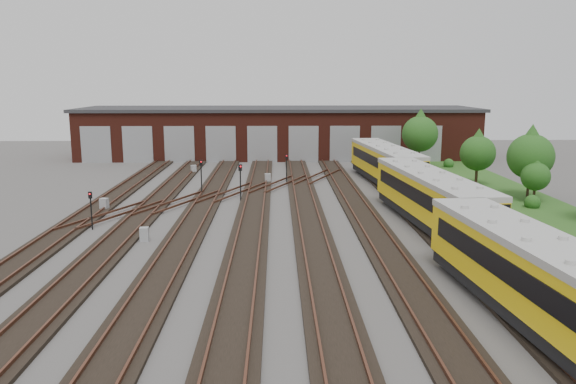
{
  "coord_description": "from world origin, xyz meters",
  "views": [
    {
      "loc": [
        -0.24,
        -33.73,
        9.57
      ],
      "look_at": [
        0.53,
        4.88,
        2.0
      ],
      "focal_mm": 35.0,
      "sensor_mm": 36.0,
      "label": 1
    }
  ],
  "objects": [
    {
      "name": "bush_2",
      "position": [
        19.42,
        29.39,
        0.59
      ],
      "size": [
        1.18,
        1.18,
        1.18
      ],
      "primitive_type": "sphere",
      "color": "#1D4D16",
      "rests_on": "ground"
    },
    {
      "name": "relay_cabinet_2",
      "position": [
        -8.37,
        -0.43,
        0.44
      ],
      "size": [
        0.55,
        0.47,
        0.87
      ],
      "primitive_type": "cube",
      "rotation": [
        0.0,
        0.0,
        0.08
      ],
      "color": "#96999B",
      "rests_on": "ground"
    },
    {
      "name": "relay_cabinet_1",
      "position": [
        -9.15,
        25.71,
        0.43
      ],
      "size": [
        0.65,
        0.6,
        0.87
      ],
      "primitive_type": "cube",
      "rotation": [
        0.0,
        0.0,
        0.4
      ],
      "color": "#96999B",
      "rests_on": "ground"
    },
    {
      "name": "signal_mast_2",
      "position": [
        -3.21,
        11.19,
        1.97
      ],
      "size": [
        0.3,
        0.29,
        3.05
      ],
      "rotation": [
        0.0,
        0.0,
        0.41
      ],
      "color": "black",
      "rests_on": "ground"
    },
    {
      "name": "signal_mast_3",
      "position": [
        0.67,
        18.77,
        1.85
      ],
      "size": [
        0.23,
        0.22,
        2.9
      ],
      "rotation": [
        0.0,
        0.0,
        0.07
      ],
      "color": "black",
      "rests_on": "ground"
    },
    {
      "name": "bush_0",
      "position": [
        16.0,
        -4.38,
        0.76
      ],
      "size": [
        1.52,
        1.52,
        1.52
      ],
      "primitive_type": "sphere",
      "color": "#1D4D16",
      "rests_on": "ground"
    },
    {
      "name": "metro_train",
      "position": [
        10.0,
        2.75,
        2.02
      ],
      "size": [
        4.35,
        48.2,
        3.31
      ],
      "rotation": [
        0.0,
        0.0,
        0.09
      ],
      "color": "black",
      "rests_on": "ground"
    },
    {
      "name": "maintenance_shed",
      "position": [
        -0.01,
        39.97,
        3.2
      ],
      "size": [
        51.0,
        12.5,
        6.35
      ],
      "color": "#4E1C13",
      "rests_on": "ground"
    },
    {
      "name": "signal_mast_1",
      "position": [
        -6.72,
        13.78,
        1.97
      ],
      "size": [
        0.28,
        0.27,
        3.07
      ],
      "rotation": [
        0.0,
        0.0,
        0.33
      ],
      "color": "black",
      "rests_on": "ground"
    },
    {
      "name": "relay_cabinet_4",
      "position": [
        12.56,
        18.44,
        0.48
      ],
      "size": [
        0.7,
        0.64,
        0.97
      ],
      "primitive_type": "cube",
      "rotation": [
        0.0,
        0.0,
        0.32
      ],
      "color": "#96999B",
      "rests_on": "ground"
    },
    {
      "name": "tree_3",
      "position": [
        20.49,
        10.15,
        2.44
      ],
      "size": [
        2.29,
        2.29,
        3.8
      ],
      "color": "#352218",
      "rests_on": "ground"
    },
    {
      "name": "ground",
      "position": [
        0.0,
        0.0,
        0.0
      ],
      "size": [
        120.0,
        120.0,
        0.0
      ],
      "primitive_type": "plane",
      "color": "#4A4745",
      "rests_on": "ground"
    },
    {
      "name": "track_network",
      "position": [
        -0.17,
        0.59,
        0.11
      ],
      "size": [
        30.4,
        70.0,
        0.33
      ],
      "color": "black",
      "rests_on": "ground"
    },
    {
      "name": "grass_verge",
      "position": [
        19.0,
        10.0,
        0.03
      ],
      "size": [
        8.0,
        55.0,
        0.05
      ],
      "primitive_type": "cube",
      "color": "#224C19",
      "rests_on": "ground"
    },
    {
      "name": "tree_0",
      "position": [
        16.0,
        29.57,
        4.3
      ],
      "size": [
        4.04,
        4.04,
        6.69
      ],
      "color": "#352218",
      "rests_on": "ground"
    },
    {
      "name": "relay_cabinet_3",
      "position": [
        -1.13,
        19.65,
        0.45
      ],
      "size": [
        0.59,
        0.51,
        0.91
      ],
      "primitive_type": "cube",
      "rotation": [
        0.0,
        0.0,
        0.11
      ],
      "color": "#96999B",
      "rests_on": "ground"
    },
    {
      "name": "bush_1",
      "position": [
        19.53,
        8.29,
        0.61
      ],
      "size": [
        1.21,
        1.21,
        1.21
      ],
      "primitive_type": "sphere",
      "color": "#1D4D16",
      "rests_on": "ground"
    },
    {
      "name": "tree_2",
      "position": [
        20.7,
        11.79,
        4.01
      ],
      "size": [
        3.76,
        3.76,
        6.23
      ],
      "color": "#352218",
      "rests_on": "ground"
    },
    {
      "name": "relay_cabinet_0",
      "position": [
        -13.35,
        8.05,
        0.48
      ],
      "size": [
        0.67,
        0.6,
        0.95
      ],
      "primitive_type": "cube",
      "rotation": [
        0.0,
        0.0,
        -0.25
      ],
      "color": "#96999B",
      "rests_on": "ground"
    },
    {
      "name": "signal_mast_0",
      "position": [
        -12.45,
        2.39,
        1.65
      ],
      "size": [
        0.23,
        0.22,
        2.56
      ],
      "rotation": [
        0.0,
        0.0,
        0.03
      ],
      "color": "black",
      "rests_on": "ground"
    },
    {
      "name": "tree_1",
      "position": [
        18.5,
        17.87,
        3.47
      ],
      "size": [
        3.26,
        3.26,
        5.4
      ],
      "color": "#352218",
      "rests_on": "ground"
    }
  ]
}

